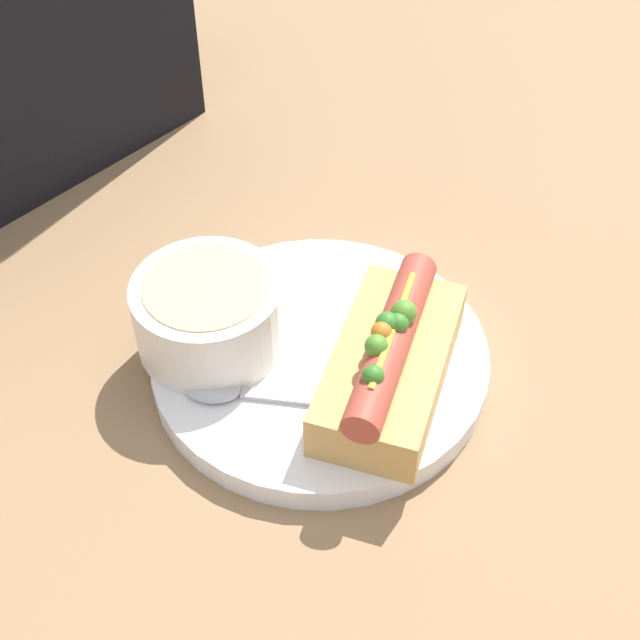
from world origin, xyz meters
TOP-DOWN VIEW (x-y plane):
  - ground_plane at (0.00, 0.00)m, footprint 4.00×4.00m
  - dinner_plate at (0.00, 0.00)m, footprint 0.25×0.25m
  - hot_dog at (0.01, -0.06)m, footprint 0.17×0.13m
  - soup_bowl at (-0.05, 0.07)m, footprint 0.11×0.11m
  - spoon at (-0.07, 0.01)m, footprint 0.10×0.13m

SIDE VIEW (x-z plane):
  - ground_plane at x=0.00m, z-range 0.00..0.00m
  - dinner_plate at x=0.00m, z-range 0.00..0.02m
  - spoon at x=-0.07m, z-range 0.02..0.03m
  - hot_dog at x=0.01m, z-range 0.01..0.08m
  - soup_bowl at x=-0.05m, z-range 0.02..0.08m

